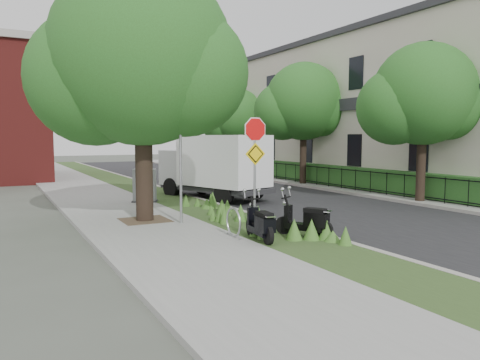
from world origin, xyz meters
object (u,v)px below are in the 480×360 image
Objects in this scene: scooter_far at (262,227)px; box_truck at (215,164)px; scooter_near at (310,223)px; utility_cabinet at (145,186)px; sign_assembly at (255,148)px.

box_truck is at bearing 72.51° from scooter_far.
box_truck is at bearing 81.17° from scooter_near.
utility_cabinet is at bearing 93.30° from scooter_far.
scooter_far is 1.21× the size of utility_cabinet.
scooter_near is 8.67m from box_truck.
sign_assembly is 2.26× the size of scooter_near.
utility_cabinet is (-0.48, 8.27, 0.26)m from scooter_far.
scooter_far is (-0.92, -1.97, -1.85)m from sign_assembly.
sign_assembly is at bearing 64.88° from scooter_far.
scooter_near is (0.39, -2.12, -1.84)m from sign_assembly.
box_truck is (1.71, 6.39, -0.81)m from sign_assembly.
scooter_far is at bearing 173.43° from scooter_near.
box_truck is (2.63, 8.35, 1.04)m from scooter_far.
utility_cabinet is at bearing 102.53° from sign_assembly.
box_truck reaches higher than scooter_near.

